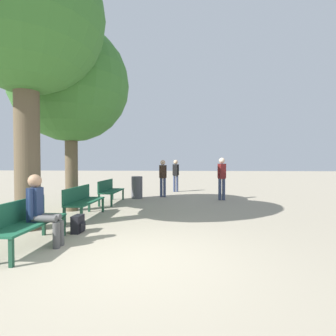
{
  "coord_description": "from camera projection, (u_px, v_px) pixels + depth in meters",
  "views": [
    {
      "loc": [
        0.93,
        -4.17,
        1.6
      ],
      "look_at": [
        0.29,
        4.99,
        1.36
      ],
      "focal_mm": 28.0,
      "sensor_mm": 36.0,
      "label": 1
    }
  ],
  "objects": [
    {
      "name": "tree_row_1",
      "position": [
        71.0,
        85.0,
        8.39
      ],
      "size": [
        3.7,
        3.7,
        5.93
      ],
      "color": "brown",
      "rests_on": "ground_plane"
    },
    {
      "name": "person_seated",
      "position": [
        41.0,
        208.0,
        4.89
      ],
      "size": [
        0.63,
        0.36,
        1.35
      ],
      "color": "#4C4C4C",
      "rests_on": "ground_plane"
    },
    {
      "name": "tree_row_0",
      "position": [
        25.0,
        17.0,
        6.03
      ],
      "size": [
        3.61,
        3.61,
        6.8
      ],
      "color": "brown",
      "rests_on": "ground_plane"
    },
    {
      "name": "trash_bin",
      "position": [
        137.0,
        187.0,
        11.3
      ],
      "size": [
        0.47,
        0.47,
        0.95
      ],
      "color": "#4C4C51",
      "rests_on": "ground_plane"
    },
    {
      "name": "ground_plane",
      "position": [
        129.0,
        259.0,
        4.26
      ],
      "size": [
        80.0,
        80.0,
        0.0
      ],
      "primitive_type": "plane",
      "color": "gray"
    },
    {
      "name": "bench_row_0",
      "position": [
        25.0,
        220.0,
        4.79
      ],
      "size": [
        0.53,
        1.78,
        0.88
      ],
      "color": "#195138",
      "rests_on": "ground_plane"
    },
    {
      "name": "pedestrian_mid",
      "position": [
        222.0,
        176.0,
        10.78
      ],
      "size": [
        0.35,
        0.29,
        1.75
      ],
      "color": "#384260",
      "rests_on": "ground_plane"
    },
    {
      "name": "bench_row_2",
      "position": [
        110.0,
        189.0,
        10.06
      ],
      "size": [
        0.53,
        1.78,
        0.88
      ],
      "color": "#195138",
      "rests_on": "ground_plane"
    },
    {
      "name": "bench_row_1",
      "position": [
        82.0,
        199.0,
        7.43
      ],
      "size": [
        0.53,
        1.78,
        0.88
      ],
      "color": "#195138",
      "rests_on": "ground_plane"
    },
    {
      "name": "pedestrian_near",
      "position": [
        163.0,
        176.0,
        11.75
      ],
      "size": [
        0.34,
        0.29,
        1.66
      ],
      "color": "#384260",
      "rests_on": "ground_plane"
    },
    {
      "name": "backpack",
      "position": [
        78.0,
        224.0,
        5.87
      ],
      "size": [
        0.22,
        0.36,
        0.39
      ],
      "color": "black",
      "rests_on": "ground_plane"
    },
    {
      "name": "pedestrian_far",
      "position": [
        176.0,
        174.0,
        13.73
      ],
      "size": [
        0.34,
        0.26,
        1.68
      ],
      "color": "#384260",
      "rests_on": "ground_plane"
    }
  ]
}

